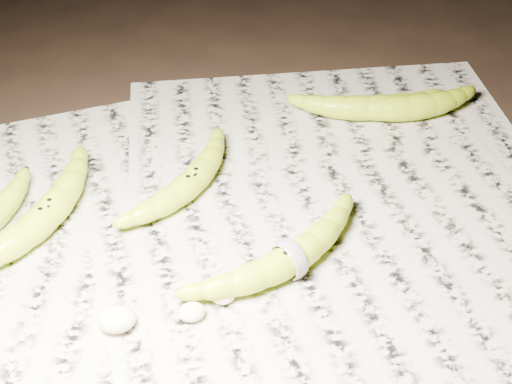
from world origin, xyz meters
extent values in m
plane|color=black|center=(0.00, 0.00, 0.00)|extent=(3.00, 3.00, 0.00)
cube|color=#B0A997|center=(-0.03, 0.03, 0.00)|extent=(0.90, 0.70, 0.01)
torus|color=white|center=(0.03, -0.06, 0.03)|extent=(0.02, 0.04, 0.05)
ellipsoid|color=beige|center=(-0.16, -0.09, 0.02)|extent=(0.04, 0.03, 0.02)
ellipsoid|color=beige|center=(-0.08, -0.10, 0.02)|extent=(0.03, 0.02, 0.02)
ellipsoid|color=beige|center=(-0.05, -0.08, 0.02)|extent=(0.03, 0.02, 0.02)
camera|label=1|loc=(-0.12, -0.59, 0.59)|focal=50.00mm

